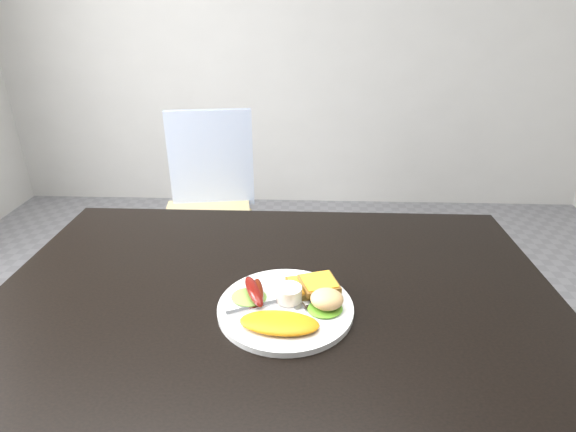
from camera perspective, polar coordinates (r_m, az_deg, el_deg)
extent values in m
cube|color=black|center=(0.99, -1.52, -10.17)|extent=(1.20, 0.80, 0.04)
cube|color=tan|center=(1.99, -10.21, -0.56)|extent=(0.43, 0.43, 0.04)
imported|color=navy|center=(1.44, 4.02, -1.17)|extent=(0.56, 0.47, 1.33)
cylinder|color=white|center=(0.91, -0.32, -11.58)|extent=(0.27, 0.27, 0.01)
ellipsoid|color=#659C37|center=(0.93, -4.98, -10.19)|extent=(0.08, 0.08, 0.01)
ellipsoid|color=#41911D|center=(0.90, 4.73, -11.63)|extent=(0.08, 0.08, 0.01)
ellipsoid|color=orange|center=(0.85, -1.10, -13.42)|extent=(0.15, 0.08, 0.02)
ellipsoid|color=#610200|center=(0.92, -4.35, -9.49)|extent=(0.06, 0.11, 0.03)
ellipsoid|color=#5B0A09|center=(0.92, -3.80, -9.46)|extent=(0.04, 0.09, 0.02)
cylinder|color=white|center=(0.91, 0.13, -9.83)|extent=(0.06, 0.06, 0.03)
cube|color=olive|center=(0.95, 2.31, -9.05)|extent=(0.09, 0.09, 0.01)
cube|color=olive|center=(0.94, 3.95, -8.60)|extent=(0.09, 0.09, 0.01)
ellipsoid|color=beige|center=(0.89, 4.96, -10.46)|extent=(0.07, 0.07, 0.03)
cube|color=#ADAFB7|center=(0.91, -3.62, -11.31)|extent=(0.13, 0.07, 0.00)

